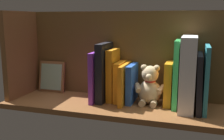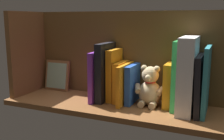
{
  "view_description": "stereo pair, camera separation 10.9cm",
  "coord_description": "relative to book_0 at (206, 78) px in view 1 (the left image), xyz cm",
  "views": [
    {
      "loc": [
        -32.12,
        102.49,
        35.02
      ],
      "look_at": [
        0.0,
        0.0,
        14.25
      ],
      "focal_mm": 42.5,
      "sensor_mm": 36.0,
      "label": 1
    },
    {
      "loc": [
        -42.37,
        98.7,
        35.02
      ],
      "look_at": [
        0.0,
        0.0,
        14.25
      ],
      "focal_mm": 42.5,
      "sensor_mm": 36.0,
      "label": 2
    }
  ],
  "objects": [
    {
      "name": "ground_plane",
      "position": [
        36.87,
        2.39,
        -13.74
      ],
      "size": [
        91.3,
        29.61,
        2.2
      ],
      "primitive_type": "cube",
      "color": "brown"
    },
    {
      "name": "shelf_back_panel",
      "position": [
        36.87,
        -10.16,
        6.55
      ],
      "size": [
        91.3,
        1.5,
        38.38
      ],
      "primitive_type": "cube",
      "color": "brown",
      "rests_on": "ground_plane"
    },
    {
      "name": "shelf_side_divider",
      "position": [
        80.52,
        2.39,
        6.55
      ],
      "size": [
        2.4,
        23.61,
        38.38
      ],
      "primitive_type": "cube",
      "color": "brown",
      "rests_on": "ground_plane"
    },
    {
      "name": "book_0",
      "position": [
        0.0,
        0.0,
        0.0
      ],
      "size": [
        1.57,
        18.02,
        25.29
      ],
      "primitive_type": "cube",
      "color": "teal",
      "rests_on": "ground_plane"
    },
    {
      "name": "book_1",
      "position": [
        2.3,
        0.26,
        -1.64
      ],
      "size": [
        2.61,
        18.55,
        22.06
      ],
      "primitive_type": "cube",
      "rotation": [
        0.0,
        0.03,
        0.0
      ],
      "color": "black",
      "rests_on": "ground_plane"
    },
    {
      "name": "dictionary_thick_white",
      "position": [
        6.68,
        0.48,
        1.66
      ],
      "size": [
        5.73,
        18.78,
        28.61
      ],
      "primitive_type": "cube",
      "color": "silver",
      "rests_on": "ground_plane"
    },
    {
      "name": "book_2",
      "position": [
        11.06,
        -1.75,
        0.82
      ],
      "size": [
        1.99,
        14.51,
        26.93
      ],
      "primitive_type": "cube",
      "color": "green",
      "rests_on": "ground_plane"
    },
    {
      "name": "book_3",
      "position": [
        14.09,
        -3.09,
        -3.77
      ],
      "size": [
        3.02,
        11.83,
        17.74
      ],
      "primitive_type": "cube",
      "color": "orange",
      "rests_on": "ground_plane"
    },
    {
      "name": "teddy_bear",
      "position": [
        21.63,
        -1.29,
        -5.33
      ],
      "size": [
        13.48,
        10.58,
        16.61
      ],
      "rotation": [
        0.0,
        0.0,
        0.02
      ],
      "color": "#D1B284",
      "rests_on": "ground_plane"
    },
    {
      "name": "book_4",
      "position": [
        29.38,
        -2.15,
        -4.55
      ],
      "size": [
        2.44,
        13.72,
        16.18
      ],
      "primitive_type": "cube",
      "color": "blue",
      "rests_on": "ground_plane"
    },
    {
      "name": "book_5",
      "position": [
        31.93,
        -0.26,
        -4.35
      ],
      "size": [
        1.6,
        17.5,
        16.59
      ],
      "primitive_type": "cube",
      "color": "orange",
      "rests_on": "ground_plane"
    },
    {
      "name": "book_6",
      "position": [
        34.67,
        -2.4,
        -4.17
      ],
      "size": [
        2.83,
        13.23,
        16.95
      ],
      "primitive_type": "cube",
      "color": "orange",
      "rests_on": "ground_plane"
    },
    {
      "name": "book_7",
      "position": [
        37.97,
        -2.68,
        -1.5
      ],
      "size": [
        2.73,
        12.66,
        22.29
      ],
      "primitive_type": "cube",
      "color": "orange",
      "rests_on": "ground_plane"
    },
    {
      "name": "book_8",
      "position": [
        41.39,
        -1.11,
        -0.16
      ],
      "size": [
        3.06,
        15.81,
        24.96
      ],
      "primitive_type": "cube",
      "color": "black",
      "rests_on": "ground_plane"
    },
    {
      "name": "book_9",
      "position": [
        44.41,
        -0.44,
        -1.95
      ],
      "size": [
        1.92,
        17.15,
        21.39
      ],
      "primitive_type": "cube",
      "color": "purple",
      "rests_on": "ground_plane"
    },
    {
      "name": "picture_frame_leaning",
      "position": [
        70.58,
        -6.73,
        -5.28
      ],
      "size": [
        13.15,
        3.98,
        14.94
      ],
      "color": "brown",
      "rests_on": "ground_plane"
    }
  ]
}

